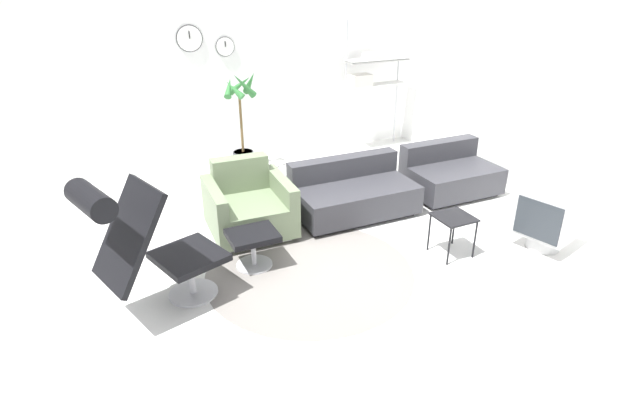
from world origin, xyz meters
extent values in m
plane|color=silver|center=(0.00, 0.00, 0.00)|extent=(12.00, 12.00, 0.00)
cube|color=white|center=(0.00, 2.97, 1.40)|extent=(12.00, 0.06, 2.80)
cylinder|color=black|center=(-0.22, 2.93, 1.85)|extent=(0.36, 0.01, 0.36)
cylinder|color=white|center=(-0.22, 2.93, 1.85)|extent=(0.34, 0.02, 0.34)
cube|color=black|center=(-0.22, 2.92, 1.90)|extent=(0.01, 0.01, 0.10)
cylinder|color=black|center=(0.26, 2.93, 1.72)|extent=(0.27, 0.01, 0.27)
cylinder|color=white|center=(0.26, 2.93, 1.72)|extent=(0.25, 0.02, 0.25)
cube|color=black|center=(0.26, 2.92, 1.76)|extent=(0.01, 0.01, 0.08)
cube|color=white|center=(3.35, 0.00, 1.40)|extent=(0.06, 12.00, 2.80)
cylinder|color=slate|center=(0.06, -0.38, 0.00)|extent=(2.03, 2.03, 0.01)
cylinder|color=#BCBCC1|center=(-1.05, -0.26, 0.01)|extent=(0.56, 0.56, 0.02)
cylinder|color=#BCBCC1|center=(-1.05, -0.26, 0.19)|extent=(0.06, 0.06, 0.34)
cube|color=black|center=(-1.05, -0.26, 0.40)|extent=(0.69, 0.71, 0.06)
cube|color=black|center=(-1.51, -0.41, 0.79)|extent=(0.64, 0.69, 0.76)
cylinder|color=black|center=(-1.72, -0.49, 1.16)|extent=(0.35, 0.55, 0.20)
cylinder|color=#BCBCC1|center=(-0.39, -0.04, 0.01)|extent=(0.36, 0.36, 0.02)
cylinder|color=#BCBCC1|center=(-0.39, -0.04, 0.17)|extent=(0.05, 0.05, 0.29)
cube|color=black|center=(-0.39, -0.04, 0.34)|extent=(0.47, 0.40, 0.06)
cube|color=silver|center=(-0.21, 0.64, 0.03)|extent=(0.74, 0.74, 0.06)
cube|color=#667556|center=(-0.21, 0.64, 0.23)|extent=(0.67, 0.89, 0.33)
cube|color=#667556|center=(-0.19, 0.98, 0.59)|extent=(0.64, 0.20, 0.39)
cube|color=#667556|center=(0.17, 0.62, 0.33)|extent=(0.15, 0.87, 0.55)
cube|color=#667556|center=(-0.58, 0.65, 0.33)|extent=(0.15, 0.87, 0.55)
cube|color=black|center=(1.07, 0.56, 0.03)|extent=(1.28, 0.70, 0.05)
cube|color=#333338|center=(1.07, 0.56, 0.21)|extent=(1.42, 0.82, 0.33)
cube|color=#333338|center=(1.07, 0.87, 0.51)|extent=(1.42, 0.21, 0.26)
cube|color=black|center=(2.51, 0.57, 0.03)|extent=(1.03, 0.69, 0.05)
cube|color=#333338|center=(2.51, 0.57, 0.21)|extent=(1.14, 0.81, 0.33)
cube|color=#333338|center=(2.52, 0.87, 0.51)|extent=(1.14, 0.21, 0.26)
cube|color=black|center=(1.52, -0.68, 0.42)|extent=(0.36, 0.36, 0.02)
cylinder|color=black|center=(1.36, -0.84, 0.21)|extent=(0.02, 0.02, 0.41)
cylinder|color=black|center=(1.68, -0.84, 0.21)|extent=(0.02, 0.02, 0.41)
cylinder|color=black|center=(1.36, -0.52, 0.21)|extent=(0.02, 0.02, 0.41)
cylinder|color=black|center=(1.68, -0.52, 0.21)|extent=(0.02, 0.02, 0.41)
cylinder|color=#B7B7B7|center=(2.49, -0.99, 0.08)|extent=(0.34, 0.34, 0.16)
cube|color=#B7B7B7|center=(2.49, -0.99, 0.40)|extent=(0.58, 0.63, 0.47)
cube|color=#282D33|center=(2.27, -1.06, 0.40)|extent=(0.14, 0.45, 0.41)
cylinder|color=#333338|center=(0.30, 2.51, 0.15)|extent=(0.29, 0.29, 0.30)
cylinder|color=#382819|center=(0.30, 2.51, 0.29)|extent=(0.27, 0.27, 0.02)
cylinder|color=brown|center=(0.30, 2.51, 0.71)|extent=(0.04, 0.04, 0.82)
cone|color=#2D6B33|center=(0.46, 2.52, 1.28)|extent=(0.13, 0.41, 0.38)
cone|color=#2D6B33|center=(0.35, 2.64, 1.23)|extent=(0.36, 0.23, 0.29)
cone|color=#2D6B33|center=(0.17, 2.57, 1.23)|extent=(0.23, 0.34, 0.28)
cone|color=#2D6B33|center=(0.21, 2.43, 1.22)|extent=(0.28, 0.29, 0.27)
cone|color=#2D6B33|center=(0.33, 2.37, 1.28)|extent=(0.37, 0.18, 0.38)
cylinder|color=#BCBCC1|center=(2.10, 2.78, 1.01)|extent=(0.03, 0.03, 2.02)
cylinder|color=#BCBCC1|center=(3.06, 2.78, 1.01)|extent=(0.03, 0.03, 2.02)
cube|color=silver|center=(2.58, 2.66, 1.03)|extent=(1.02, 0.28, 0.02)
cube|color=silver|center=(2.58, 2.66, 1.41)|extent=(1.02, 0.28, 0.02)
cube|color=silver|center=(2.58, 2.66, 1.43)|extent=(1.02, 0.28, 0.02)
cube|color=beige|center=(2.29, 2.65, 1.13)|extent=(0.33, 0.24, 0.18)
cube|color=silver|center=(2.58, 2.65, 1.48)|extent=(0.44, 0.24, 0.10)
camera|label=1|loc=(-1.61, -4.16, 2.67)|focal=28.00mm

